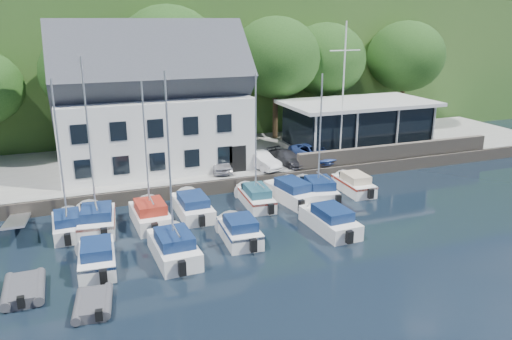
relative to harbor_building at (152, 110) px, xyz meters
The scene contains 32 objects.
ground 18.70m from the harbor_building, 67.01° to the right, with size 180.00×180.00×0.00m, color black.
quay 8.57m from the harbor_building, ahead, with size 60.00×13.00×1.00m, color gray.
quay_face 10.14m from the harbor_building, 38.16° to the right, with size 60.00×0.30×1.00m, color #60574C.
hillside 46.11m from the harbor_building, 81.25° to the left, with size 160.00×75.00×16.00m, color #2B551F.
harbor_building is the anchor object (origin of this frame).
club_pavilion 18.15m from the harbor_building, ahead, with size 13.20×7.20×4.10m, color black, non-canonical shape.
seawall 20.03m from the harbor_building, 15.03° to the right, with size 18.00×0.50×1.20m, color #60574C.
gangway 13.23m from the harbor_building, 141.71° to the right, with size 1.20×6.00×1.40m, color silver, non-canonical shape.
car_silver 6.60m from the harbor_building, 37.66° to the right, with size 1.44×3.58×1.22m, color silver.
car_white 9.08m from the harbor_building, 26.66° to the right, with size 1.37×3.93×1.29m, color silver.
car_dgrey 11.05m from the harbor_building, 19.94° to the right, with size 1.55×3.80×1.10m, color #2F2F34.
car_blue 13.19m from the harbor_building, 14.87° to the right, with size 1.61×4.09×1.40m, color #304B93.
flagpole 14.91m from the harbor_building, 15.08° to the right, with size 2.62×0.20×10.93m, color silver, non-canonical shape.
tree_1 6.42m from the harbor_building, 132.02° to the left, with size 7.53×7.53×10.29m, color black, non-canonical shape.
tree_2 6.89m from the harbor_building, 66.25° to the left, with size 9.00×9.00×12.30m, color black, non-canonical shape.
tree_3 13.65m from the harbor_building, 23.13° to the left, with size 8.30×8.30×11.35m, color black, non-canonical shape.
tree_4 19.19m from the harbor_building, 18.69° to the left, with size 7.88×7.88×10.77m, color black, non-canonical shape.
tree_5 27.87m from the harbor_building, 11.77° to the left, with size 7.98×7.98×10.91m, color black, non-canonical shape.
boat_r1_0 11.39m from the harbor_building, 126.48° to the right, with size 1.83×5.25×8.29m, color white, non-canonical shape.
boat_r1_1 10.46m from the harbor_building, 119.25° to the right, with size 2.21×5.66×9.27m, color white, non-canonical shape.
boat_r1_2 9.65m from the harbor_building, 102.05° to the right, with size 2.13×5.73×9.45m, color white, non-canonical shape.
boat_r1_3 9.96m from the harbor_building, 84.91° to the right, with size 2.09×6.37×1.40m, color white, non-canonical shape.
boat_r1_4 10.09m from the harbor_building, 58.63° to the right, with size 1.78×6.10×8.32m, color white, non-canonical shape.
boat_r1_5 12.53m from the harbor_building, 48.52° to the right, with size 1.95×6.52×1.57m, color white, non-canonical shape.
boat_r1_6 13.25m from the harbor_building, 42.96° to the right, with size 2.16×5.68×9.36m, color white, non-canonical shape.
boat_r1_7 16.11m from the harbor_building, 33.88° to the right, with size 1.84×5.56×1.42m, color white, non-canonical shape.
boat_r2_0 15.70m from the harbor_building, 111.25° to the right, with size 1.92×5.62×1.44m, color white, non-canonical shape.
boat_r2_1 14.47m from the harbor_building, 96.33° to the right, with size 2.19×6.16×9.52m, color white, non-canonical shape.
boat_r2_2 14.50m from the harbor_building, 80.22° to the right, with size 2.01×5.12×1.46m, color white, non-canonical shape.
boat_r2_3 16.71m from the harbor_building, 60.74° to the right, with size 2.08×6.32×1.50m, color white, non-canonical shape.
dinghy_0 18.54m from the harbor_building, 119.41° to the right, with size 1.87×3.12×0.73m, color #3C3C41, non-canonical shape.
dinghy_1 19.46m from the harbor_building, 108.24° to the right, with size 1.65×2.75×0.64m, color #3C3C41, non-canonical shape.
Camera 1 is at (-13.03, -21.65, 12.14)m, focal length 35.00 mm.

